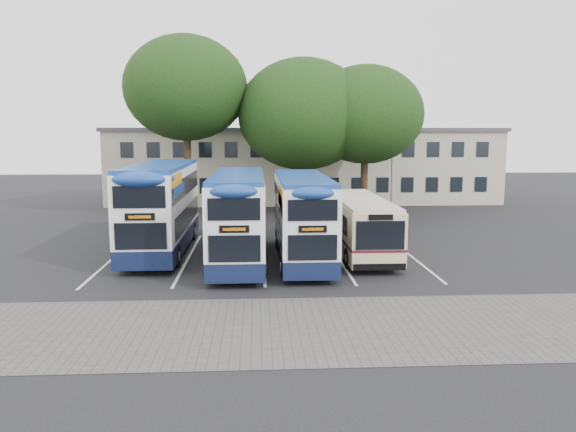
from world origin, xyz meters
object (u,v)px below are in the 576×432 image
(bus_dd_right, at_px, (302,214))
(bus_single, at_px, (359,222))
(lamp_post, at_px, (393,143))
(bus_dd_mid, at_px, (238,213))
(tree_left, at_px, (186,88))
(tree_right, at_px, (365,115))
(bus_dd_left, at_px, (162,204))
(tree_mid, at_px, (303,114))

(bus_dd_right, distance_m, bus_single, 3.26)
(lamp_post, height_order, bus_single, lamp_post)
(bus_dd_mid, bearing_deg, bus_single, 14.52)
(tree_left, bearing_deg, lamp_post, 8.25)
(tree_right, distance_m, bus_dd_mid, 16.75)
(tree_left, relative_size, bus_dd_right, 1.32)
(lamp_post, xyz_separation_m, bus_dd_left, (-14.67, -13.59, -2.71))
(bus_dd_left, bearing_deg, bus_dd_mid, -32.56)
(tree_left, bearing_deg, bus_dd_mid, -74.39)
(lamp_post, bearing_deg, tree_mid, -163.21)
(lamp_post, relative_size, bus_dd_right, 0.97)
(tree_left, xyz_separation_m, bus_single, (9.66, -12.38, -7.24))
(bus_single, bearing_deg, bus_dd_right, -154.40)
(tree_mid, height_order, tree_right, tree_mid)
(lamp_post, xyz_separation_m, bus_dd_right, (-7.97, -15.90, -2.95))
(tree_right, height_order, bus_single, tree_right)
(bus_dd_left, relative_size, bus_dd_mid, 1.08)
(lamp_post, distance_m, tree_right, 3.95)
(tree_left, height_order, tree_right, tree_left)
(tree_right, relative_size, bus_dd_right, 1.12)
(tree_left, bearing_deg, bus_dd_left, -89.62)
(tree_left, bearing_deg, tree_mid, 0.64)
(bus_dd_left, bearing_deg, tree_left, 90.38)
(bus_dd_left, height_order, bus_dd_mid, bus_dd_left)
(tree_right, xyz_separation_m, bus_dd_mid, (-8.34, -13.70, -4.83))
(bus_dd_right, bearing_deg, lamp_post, 63.38)
(tree_left, distance_m, bus_single, 17.30)
(lamp_post, height_order, bus_dd_mid, lamp_post)
(tree_right, xyz_separation_m, bus_single, (-2.55, -12.20, -5.50))
(tree_right, xyz_separation_m, bus_dd_right, (-5.44, -13.58, -4.89))
(tree_left, distance_m, bus_dd_right, 16.72)
(tree_mid, bearing_deg, bus_dd_right, -94.89)
(tree_left, xyz_separation_m, bus_dd_left, (0.08, -11.45, -6.40))
(tree_mid, height_order, bus_dd_left, tree_mid)
(tree_mid, xyz_separation_m, bus_dd_mid, (-4.09, -13.97, -4.85))
(tree_left, bearing_deg, bus_dd_right, -63.79)
(bus_dd_mid, bearing_deg, lamp_post, 55.84)
(tree_left, xyz_separation_m, bus_dd_right, (6.78, -13.77, -6.63))
(tree_left, xyz_separation_m, tree_right, (12.22, -0.18, -1.74))
(lamp_post, height_order, bus_dd_right, lamp_post)
(bus_single, bearing_deg, bus_dd_left, 174.46)
(lamp_post, bearing_deg, tree_right, -137.47)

